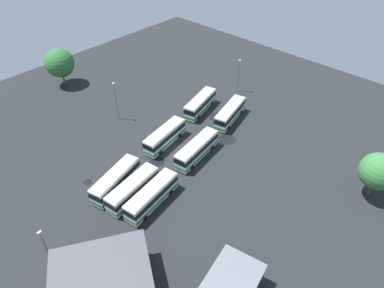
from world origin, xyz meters
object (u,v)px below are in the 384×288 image
(tree_east_edge, at_px, (60,63))
(bus_row2_slot0, at_px, (116,180))
(bus_row0_slot2, at_px, (230,113))
(bus_row2_slot1, at_px, (133,189))
(lamp_post_by_building, at_px, (239,74))
(lamp_post_far_corner, at_px, (46,247))
(bus_row1_slot2, at_px, (197,149))
(maintenance_shelter, at_px, (233,279))
(lamp_post_mid_lot, at_px, (116,100))
(tree_northeast, at_px, (378,171))
(bus_row2_slot2, at_px, (152,196))
(bus_row1_slot0, at_px, (165,136))
(bus_row0_slot0, at_px, (200,104))
(depot_building, at_px, (103,281))

(tree_east_edge, bearing_deg, bus_row2_slot0, 70.63)
(bus_row0_slot2, xyz_separation_m, bus_row2_slot1, (28.11, 1.86, -0.00))
(lamp_post_by_building, height_order, lamp_post_far_corner, lamp_post_by_building)
(bus_row1_slot2, relative_size, maintenance_shelter, 1.24)
(bus_row0_slot2, xyz_separation_m, lamp_post_far_corner, (43.72, 3.41, 2.24))
(bus_row1_slot2, height_order, maintenance_shelter, maintenance_shelter)
(lamp_post_far_corner, bearing_deg, bus_row2_slot0, -160.91)
(lamp_post_far_corner, bearing_deg, maintenance_shelter, 122.44)
(bus_row1_slot2, xyz_separation_m, maintenance_shelter, (17.05, 21.18, 1.92))
(lamp_post_mid_lot, height_order, tree_northeast, lamp_post_mid_lot)
(bus_row2_slot0, xyz_separation_m, lamp_post_by_building, (-39.62, -4.39, 2.64))
(tree_northeast, bearing_deg, lamp_post_far_corner, -32.35)
(bus_row1_slot2, distance_m, lamp_post_by_building, 26.19)
(bus_row0_slot2, height_order, tree_northeast, tree_northeast)
(lamp_post_mid_lot, bearing_deg, tree_east_edge, -90.81)
(bus_row2_slot0, bearing_deg, tree_east_edge, -109.37)
(tree_northeast, distance_m, tree_east_edge, 71.23)
(maintenance_shelter, bearing_deg, bus_row1_slot2, -128.83)
(bus_row2_slot2, bearing_deg, bus_row1_slot0, -141.69)
(lamp_post_by_building, bearing_deg, bus_row2_slot0, 6.33)
(maintenance_shelter, relative_size, tree_northeast, 1.05)
(lamp_post_far_corner, bearing_deg, lamp_post_by_building, -170.05)
(bus_row0_slot0, bearing_deg, lamp_post_by_building, 175.86)
(depot_building, height_order, lamp_post_far_corner, lamp_post_far_corner)
(bus_row0_slot2, bearing_deg, bus_row2_slot2, 10.94)
(bus_row0_slot2, relative_size, tree_northeast, 1.27)
(tree_east_edge, bearing_deg, depot_building, 63.42)
(bus_row1_slot0, height_order, lamp_post_far_corner, lamp_post_far_corner)
(tree_east_edge, bearing_deg, lamp_post_far_corner, 56.71)
(depot_building, bearing_deg, tree_east_edge, -116.58)
(bus_row2_slot1, distance_m, tree_northeast, 39.04)
(bus_row0_slot2, height_order, tree_east_edge, tree_east_edge)
(lamp_post_far_corner, distance_m, tree_northeast, 50.04)
(bus_row0_slot0, xyz_separation_m, tree_northeast, (-0.07, 37.24, 3.55))
(bus_row1_slot0, bearing_deg, maintenance_shelter, 60.94)
(bus_row0_slot2, height_order, bus_row2_slot1, same)
(bus_row1_slot0, distance_m, lamp_post_mid_lot, 13.84)
(bus_row2_slot2, bearing_deg, bus_row2_slot1, -72.64)
(bus_row0_slot2, relative_size, bus_row2_slot1, 1.02)
(bus_row2_slot1, bearing_deg, bus_row2_slot0, -79.96)
(bus_row2_slot1, bearing_deg, bus_row2_slot2, 107.36)
(bus_row1_slot0, xyz_separation_m, bus_row1_slot2, (-1.30, 7.15, 0.00))
(bus_row1_slot0, bearing_deg, tree_northeast, 111.28)
(bus_row2_slot2, height_order, lamp_post_by_building, lamp_post_by_building)
(tree_east_edge, bearing_deg, bus_row2_slot2, 75.48)
(bus_row0_slot2, xyz_separation_m, depot_building, (41.20, 11.82, 0.65))
(bus_row2_slot1, bearing_deg, lamp_post_mid_lot, -122.08)
(bus_row0_slot2, distance_m, bus_row1_slot2, 13.89)
(bus_row0_slot2, height_order, bus_row2_slot0, same)
(lamp_post_by_building, bearing_deg, depot_building, 19.06)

